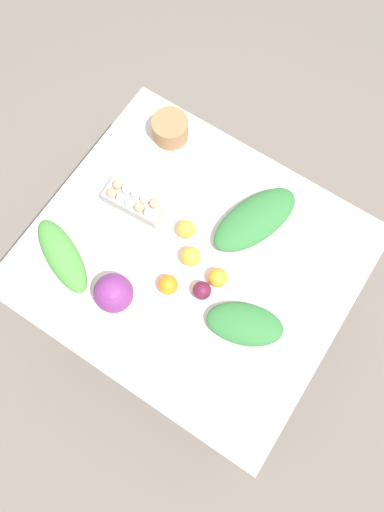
% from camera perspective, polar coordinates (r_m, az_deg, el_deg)
% --- Properties ---
extents(ground_plane, '(8.00, 8.00, 0.00)m').
position_cam_1_polar(ground_plane, '(2.59, -0.00, -5.23)').
color(ground_plane, '#70665B').
extents(dining_table, '(1.18, 1.04, 0.74)m').
position_cam_1_polar(dining_table, '(1.96, -0.00, -1.05)').
color(dining_table, silver).
rests_on(dining_table, ground_plane).
extents(cabbage_purple, '(0.14, 0.14, 0.14)m').
position_cam_1_polar(cabbage_purple, '(1.78, -8.95, -4.21)').
color(cabbage_purple, '#7A2D75').
rests_on(cabbage_purple, dining_table).
extents(egg_carton, '(0.24, 0.11, 0.09)m').
position_cam_1_polar(egg_carton, '(1.92, -6.67, 6.22)').
color(egg_carton, '#A8A8A3').
rests_on(egg_carton, dining_table).
extents(paper_bag, '(0.15, 0.15, 0.10)m').
position_cam_1_polar(paper_bag, '(2.05, -2.50, 14.33)').
color(paper_bag, '#997047').
rests_on(paper_bag, dining_table).
extents(greens_bunch_scallion, '(0.29, 0.41, 0.07)m').
position_cam_1_polar(greens_bunch_scallion, '(1.90, 7.20, 4.17)').
color(greens_bunch_scallion, '#337538').
rests_on(greens_bunch_scallion, dining_table).
extents(greens_bunch_kale, '(0.31, 0.24, 0.07)m').
position_cam_1_polar(greens_bunch_kale, '(1.78, 6.05, -7.74)').
color(greens_bunch_kale, '#337538').
rests_on(greens_bunch_kale, dining_table).
extents(greens_bunch_chard, '(0.34, 0.24, 0.09)m').
position_cam_1_polar(greens_bunch_chard, '(1.89, -14.61, 0.04)').
color(greens_bunch_chard, '#4C933D').
rests_on(greens_bunch_chard, dining_table).
extents(beet_root, '(0.07, 0.07, 0.07)m').
position_cam_1_polar(beet_root, '(1.80, 1.15, -3.96)').
color(beet_root, '#5B1933').
rests_on(beet_root, dining_table).
extents(orange_0, '(0.07, 0.07, 0.07)m').
position_cam_1_polar(orange_0, '(1.80, -2.76, -3.30)').
color(orange_0, orange).
rests_on(orange_0, dining_table).
extents(orange_1, '(0.07, 0.07, 0.07)m').
position_cam_1_polar(orange_1, '(1.83, -0.13, -0.05)').
color(orange_1, '#F9A833').
rests_on(orange_1, dining_table).
extents(orange_2, '(0.07, 0.07, 0.07)m').
position_cam_1_polar(orange_2, '(1.87, -0.66, 3.08)').
color(orange_2, '#F9A833').
rests_on(orange_2, dining_table).
extents(orange_3, '(0.07, 0.07, 0.07)m').
position_cam_1_polar(orange_3, '(1.81, 2.98, -2.49)').
color(orange_3, orange).
rests_on(orange_3, dining_table).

